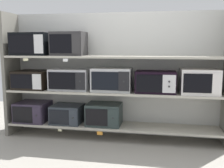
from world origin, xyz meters
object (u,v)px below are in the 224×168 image
Objects in this scene: microwave_4 at (70,79)px; microwave_7 at (199,81)px; microwave_1 at (67,114)px; microwave_5 at (112,80)px; microwave_3 at (32,80)px; microwave_9 at (69,44)px; microwave_6 at (156,82)px; microwave_8 at (32,44)px; microwave_2 at (104,114)px; microwave_0 at (33,111)px.

microwave_7 is (1.81, 0.00, 0.01)m from microwave_4.
microwave_5 is (0.68, 0.00, 0.53)m from microwave_1.
microwave_9 reaches higher than microwave_3.
microwave_5 reaches higher than microwave_6.
microwave_8 reaches higher than microwave_1.
microwave_7 reaches higher than microwave_2.
microwave_1 is 1.94m from microwave_7.
microwave_9 is at bearing -180.00° from microwave_2.
microwave_8 is (-2.38, -0.00, 0.50)m from microwave_7.
microwave_9 is (-0.01, 0.00, 0.51)m from microwave_4.
microwave_7 is (2.40, 0.00, 0.03)m from microwave_3.
microwave_2 is 1.00× the size of microwave_7.
microwave_7 is (1.86, 0.00, 0.53)m from microwave_1.
microwave_4 reaches higher than microwave_3.
microwave_0 is at bearing -179.99° from microwave_7.
microwave_9 is at bearing 0.02° from microwave_8.
microwave_0 is at bearing -178.92° from microwave_3.
microwave_8 is at bearing -179.99° from microwave_5.
microwave_6 is 1.10× the size of microwave_7.
microwave_9 is at bearing 0.02° from microwave_0.
microwave_5 reaches higher than microwave_4.
microwave_9 is (-0.51, -0.00, 1.01)m from microwave_2.
microwave_0 is at bearing -180.00° from microwave_4.
microwave_0 is at bearing -179.99° from microwave_1.
microwave_9 is at bearing 0.12° from microwave_1.
microwave_2 is 0.86× the size of microwave_4.
microwave_3 is 0.79m from microwave_9.
microwave_6 is 1.87m from microwave_8.
microwave_7 is at bearing 0.01° from microwave_4.
microwave_2 is at bearing 179.99° from microwave_5.
microwave_7 is 0.91× the size of microwave_8.
microwave_1 is at bearing -180.00° from microwave_6.
microwave_7 is 1.88m from microwave_9.
microwave_8 is 0.56m from microwave_9.
microwave_3 is (-0.54, 0.00, 0.50)m from microwave_1.
microwave_6 is (0.72, -0.00, 0.49)m from microwave_2.
microwave_0 is 0.86× the size of microwave_6.
microwave_4 is at bearing -0.04° from microwave_1.
microwave_1 is at bearing -179.99° from microwave_7.
microwave_9 reaches higher than microwave_5.
microwave_1 is 1.15m from microwave_8.
microwave_2 is 0.91× the size of microwave_8.
microwave_5 is at bearing 0.00° from microwave_9.
microwave_8 is (-0.57, -0.00, 0.51)m from microwave_4.
microwave_9 reaches higher than microwave_0.
microwave_8 is at bearing -179.99° from microwave_1.
microwave_7 is 2.43m from microwave_8.
microwave_0 is 0.95× the size of microwave_2.
microwave_9 is (0.60, 0.00, 1.02)m from microwave_0.
microwave_6 is at bearing -179.98° from microwave_7.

